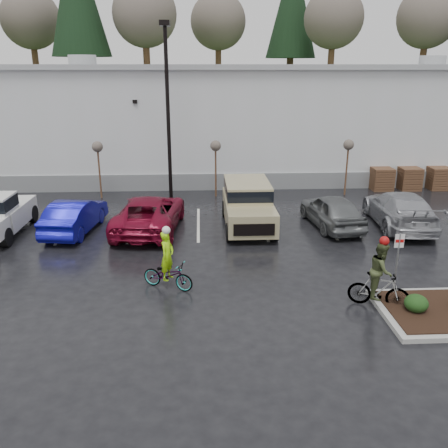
{
  "coord_description": "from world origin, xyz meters",
  "views": [
    {
      "loc": [
        -2.35,
        -13.31,
        7.12
      ],
      "look_at": [
        -1.48,
        4.07,
        1.3
      ],
      "focal_mm": 38.0,
      "sensor_mm": 36.0,
      "label": 1
    }
  ],
  "objects_px": {
    "car_grey": "(332,211)",
    "pallet_stack_a": "(382,179)",
    "pallet_stack_b": "(409,179)",
    "car_blue": "(75,216)",
    "suv_tan": "(248,206)",
    "cyclist_hivis": "(168,269)",
    "car_red": "(150,213)",
    "sapling_mid": "(216,149)",
    "lamppost": "(167,95)",
    "fire_lane_sign": "(398,257)",
    "pallet_stack_c": "(438,178)",
    "sapling_east": "(348,148)",
    "cyclist_olive": "(380,282)",
    "sapling_west": "(98,150)",
    "car_far_silver": "(399,209)"
  },
  "relations": [
    {
      "from": "pallet_stack_c",
      "to": "cyclist_olive",
      "type": "height_order",
      "value": "cyclist_olive"
    },
    {
      "from": "pallet_stack_b",
      "to": "sapling_west",
      "type": "bearing_deg",
      "value": -176.86
    },
    {
      "from": "sapling_west",
      "to": "pallet_stack_a",
      "type": "bearing_deg",
      "value": 3.47
    },
    {
      "from": "sapling_east",
      "to": "car_grey",
      "type": "bearing_deg",
      "value": -112.34
    },
    {
      "from": "pallet_stack_b",
      "to": "car_blue",
      "type": "height_order",
      "value": "car_blue"
    },
    {
      "from": "sapling_west",
      "to": "cyclist_olive",
      "type": "xyz_separation_m",
      "value": [
        11.08,
        -13.38,
        -1.88
      ]
    },
    {
      "from": "sapling_mid",
      "to": "pallet_stack_b",
      "type": "bearing_deg",
      "value": 4.89
    },
    {
      "from": "pallet_stack_a",
      "to": "cyclist_olive",
      "type": "bearing_deg",
      "value": -110.67
    },
    {
      "from": "cyclist_hivis",
      "to": "suv_tan",
      "type": "bearing_deg",
      "value": -3.36
    },
    {
      "from": "sapling_east",
      "to": "suv_tan",
      "type": "relative_size",
      "value": 0.63
    },
    {
      "from": "pallet_stack_c",
      "to": "cyclist_hivis",
      "type": "height_order",
      "value": "cyclist_hivis"
    },
    {
      "from": "pallet_stack_a",
      "to": "car_red",
      "type": "distance_m",
      "value": 14.8
    },
    {
      "from": "car_grey",
      "to": "car_far_silver",
      "type": "xyz_separation_m",
      "value": [
        3.17,
        -0.02,
        0.04
      ]
    },
    {
      "from": "car_blue",
      "to": "car_red",
      "type": "bearing_deg",
      "value": -171.24
    },
    {
      "from": "fire_lane_sign",
      "to": "car_blue",
      "type": "xyz_separation_m",
      "value": [
        -11.81,
        7.02,
        -0.66
      ]
    },
    {
      "from": "suv_tan",
      "to": "cyclist_hivis",
      "type": "distance_m",
      "value": 7.02
    },
    {
      "from": "pallet_stack_c",
      "to": "pallet_stack_b",
      "type": "bearing_deg",
      "value": 180.0
    },
    {
      "from": "suv_tan",
      "to": "car_red",
      "type": "bearing_deg",
      "value": -178.41
    },
    {
      "from": "car_far_silver",
      "to": "suv_tan",
      "type": "bearing_deg",
      "value": 3.59
    },
    {
      "from": "fire_lane_sign",
      "to": "suv_tan",
      "type": "bearing_deg",
      "value": 119.0
    },
    {
      "from": "cyclist_olive",
      "to": "sapling_mid",
      "type": "bearing_deg",
      "value": 41.67
    },
    {
      "from": "car_grey",
      "to": "pallet_stack_a",
      "type": "bearing_deg",
      "value": -133.09
    },
    {
      "from": "lamppost",
      "to": "car_grey",
      "type": "xyz_separation_m",
      "value": [
        7.67,
        -4.67,
        -4.91
      ]
    },
    {
      "from": "sapling_west",
      "to": "cyclist_hivis",
      "type": "bearing_deg",
      "value": -69.06
    },
    {
      "from": "car_blue",
      "to": "car_grey",
      "type": "height_order",
      "value": "car_grey"
    },
    {
      "from": "pallet_stack_c",
      "to": "car_blue",
      "type": "xyz_separation_m",
      "value": [
        -20.01,
        -6.78,
        0.07
      ]
    },
    {
      "from": "suv_tan",
      "to": "pallet_stack_a",
      "type": "bearing_deg",
      "value": 37.09
    },
    {
      "from": "car_red",
      "to": "suv_tan",
      "type": "relative_size",
      "value": 1.12
    },
    {
      "from": "car_blue",
      "to": "cyclist_olive",
      "type": "relative_size",
      "value": 1.95
    },
    {
      "from": "cyclist_olive",
      "to": "car_red",
      "type": "bearing_deg",
      "value": 68.13
    },
    {
      "from": "pallet_stack_b",
      "to": "cyclist_hivis",
      "type": "height_order",
      "value": "cyclist_hivis"
    },
    {
      "from": "pallet_stack_c",
      "to": "car_red",
      "type": "relative_size",
      "value": 0.24
    },
    {
      "from": "sapling_mid",
      "to": "car_blue",
      "type": "height_order",
      "value": "sapling_mid"
    },
    {
      "from": "car_red",
      "to": "suv_tan",
      "type": "height_order",
      "value": "suv_tan"
    },
    {
      "from": "sapling_west",
      "to": "suv_tan",
      "type": "height_order",
      "value": "sapling_west"
    },
    {
      "from": "sapling_east",
      "to": "pallet_stack_a",
      "type": "bearing_deg",
      "value": 21.8
    },
    {
      "from": "pallet_stack_a",
      "to": "car_red",
      "type": "relative_size",
      "value": 0.24
    },
    {
      "from": "car_grey",
      "to": "cyclist_hivis",
      "type": "distance_m",
      "value": 9.41
    },
    {
      "from": "lamppost",
      "to": "cyclist_hivis",
      "type": "relative_size",
      "value": 4.18
    },
    {
      "from": "sapling_east",
      "to": "fire_lane_sign",
      "type": "height_order",
      "value": "sapling_east"
    },
    {
      "from": "car_red",
      "to": "suv_tan",
      "type": "xyz_separation_m",
      "value": [
        4.49,
        0.12,
        0.24
      ]
    },
    {
      "from": "pallet_stack_a",
      "to": "fire_lane_sign",
      "type": "xyz_separation_m",
      "value": [
        -4.7,
        -13.8,
        0.73
      ]
    },
    {
      "from": "sapling_east",
      "to": "cyclist_olive",
      "type": "xyz_separation_m",
      "value": [
        -2.92,
        -13.38,
        -1.88
      ]
    },
    {
      "from": "pallet_stack_b",
      "to": "pallet_stack_c",
      "type": "xyz_separation_m",
      "value": [
        1.8,
        0.0,
        0.0
      ]
    },
    {
      "from": "sapling_west",
      "to": "car_red",
      "type": "relative_size",
      "value": 0.56
    },
    {
      "from": "lamppost",
      "to": "fire_lane_sign",
      "type": "bearing_deg",
      "value": -56.54
    },
    {
      "from": "sapling_west",
      "to": "pallet_stack_a",
      "type": "relative_size",
      "value": 2.37
    },
    {
      "from": "cyclist_hivis",
      "to": "car_red",
      "type": "bearing_deg",
      "value": 35.82
    },
    {
      "from": "cyclist_olive",
      "to": "pallet_stack_c",
      "type": "bearing_deg",
      "value": -9.04
    },
    {
      "from": "pallet_stack_c",
      "to": "car_far_silver",
      "type": "height_order",
      "value": "car_far_silver"
    }
  ]
}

